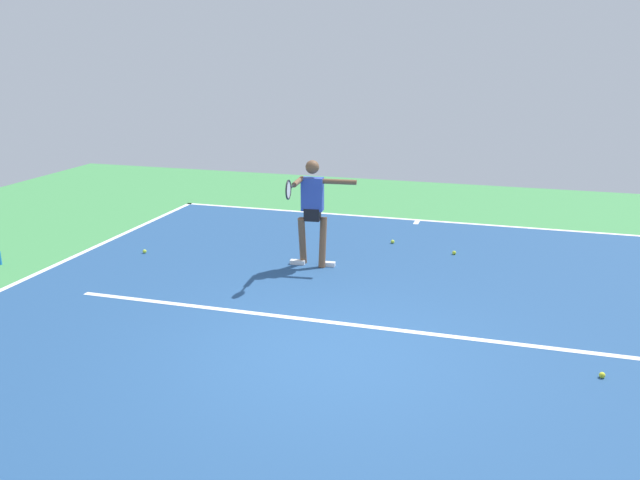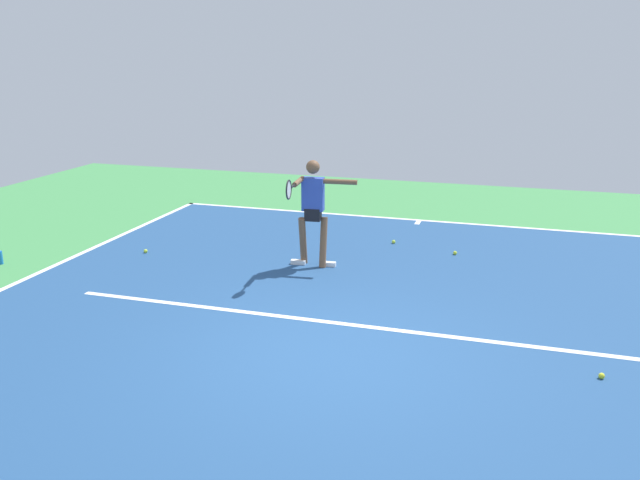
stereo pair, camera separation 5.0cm
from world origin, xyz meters
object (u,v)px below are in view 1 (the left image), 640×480
(tennis_ball_near_service_line, at_px, (454,253))
(tennis_ball_far_corner, at_px, (145,251))
(tennis_ball_by_baseline, at_px, (602,375))
(tennis_player, at_px, (312,206))
(tennis_ball_near_player, at_px, (393,242))

(tennis_ball_near_service_line, distance_m, tennis_ball_far_corner, 5.30)
(tennis_ball_far_corner, height_order, tennis_ball_by_baseline, same)
(tennis_player, height_order, tennis_ball_by_baseline, tennis_player)
(tennis_player, height_order, tennis_ball_far_corner, tennis_player)
(tennis_ball_near_service_line, distance_m, tennis_ball_by_baseline, 4.51)
(tennis_ball_near_player, distance_m, tennis_ball_near_service_line, 1.19)
(tennis_ball_by_baseline, bearing_deg, tennis_ball_far_corner, -20.14)
(tennis_ball_near_player, height_order, tennis_ball_far_corner, same)
(tennis_player, relative_size, tennis_ball_near_player, 26.18)
(tennis_ball_far_corner, relative_size, tennis_ball_by_baseline, 1.00)
(tennis_ball_near_player, height_order, tennis_ball_by_baseline, same)
(tennis_ball_far_corner, bearing_deg, tennis_ball_by_baseline, 159.86)
(tennis_ball_near_player, bearing_deg, tennis_player, 58.90)
(tennis_ball_near_player, height_order, tennis_ball_near_service_line, same)
(tennis_player, bearing_deg, tennis_ball_near_player, -126.70)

